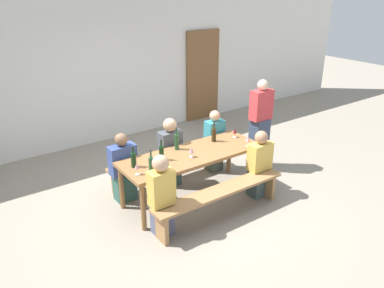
% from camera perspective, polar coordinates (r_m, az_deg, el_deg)
% --- Properties ---
extents(ground_plane, '(24.00, 24.00, 0.00)m').
position_cam_1_polar(ground_plane, '(6.06, 0.00, -7.84)').
color(ground_plane, gray).
extents(back_wall, '(14.00, 0.20, 3.20)m').
position_cam_1_polar(back_wall, '(8.03, -12.91, 11.71)').
color(back_wall, silver).
rests_on(back_wall, ground).
extents(wooden_door, '(0.90, 0.06, 2.10)m').
position_cam_1_polar(wooden_door, '(9.17, 1.61, 10.15)').
color(wooden_door, brown).
rests_on(wooden_door, ground).
extents(tasting_table, '(2.21, 0.78, 0.75)m').
position_cam_1_polar(tasting_table, '(5.74, 0.00, -2.07)').
color(tasting_table, olive).
rests_on(tasting_table, ground).
extents(bench_near, '(2.11, 0.30, 0.45)m').
position_cam_1_polar(bench_near, '(5.40, 4.26, -7.67)').
color(bench_near, '#9E7247').
rests_on(bench_near, ground).
extents(bench_far, '(2.11, 0.30, 0.45)m').
position_cam_1_polar(bench_far, '(6.40, -3.57, -2.45)').
color(bench_far, '#9E7247').
rests_on(bench_far, ground).
extents(wine_bottle_0, '(0.07, 0.07, 0.31)m').
position_cam_1_polar(wine_bottle_0, '(5.47, -4.59, -1.29)').
color(wine_bottle_0, '#143319').
rests_on(wine_bottle_0, tasting_table).
extents(wine_bottle_1, '(0.07, 0.07, 0.34)m').
position_cam_1_polar(wine_bottle_1, '(5.10, -6.10, -3.15)').
color(wine_bottle_1, '#234C2D').
rests_on(wine_bottle_1, tasting_table).
extents(wine_bottle_2, '(0.07, 0.07, 0.35)m').
position_cam_1_polar(wine_bottle_2, '(5.80, -2.30, 0.39)').
color(wine_bottle_2, '#234C2D').
rests_on(wine_bottle_2, tasting_table).
extents(wine_bottle_3, '(0.08, 0.08, 0.31)m').
position_cam_1_polar(wine_bottle_3, '(5.31, -8.72, -2.29)').
color(wine_bottle_3, '#143319').
rests_on(wine_bottle_3, tasting_table).
extents(wine_bottle_4, '(0.07, 0.07, 0.32)m').
position_cam_1_polar(wine_bottle_4, '(6.10, 3.29, 1.42)').
color(wine_bottle_4, '#332814').
rests_on(wine_bottle_4, tasting_table).
extents(wine_glass_0, '(0.08, 0.08, 0.17)m').
position_cam_1_polar(wine_glass_0, '(5.97, 8.33, 0.73)').
color(wine_glass_0, silver).
rests_on(wine_glass_0, tasting_table).
extents(wine_glass_1, '(0.08, 0.08, 0.16)m').
position_cam_1_polar(wine_glass_1, '(5.54, -0.12, -0.92)').
color(wine_glass_1, silver).
rests_on(wine_glass_1, tasting_table).
extents(wine_glass_2, '(0.06, 0.06, 0.17)m').
position_cam_1_polar(wine_glass_2, '(5.09, -8.24, -3.31)').
color(wine_glass_2, silver).
rests_on(wine_glass_2, tasting_table).
extents(wine_glass_3, '(0.06, 0.06, 0.15)m').
position_cam_1_polar(wine_glass_3, '(6.29, 6.42, 1.88)').
color(wine_glass_3, silver).
rests_on(wine_glass_3, tasting_table).
extents(seated_guest_near_0, '(0.33, 0.24, 1.15)m').
position_cam_1_polar(seated_guest_near_0, '(4.98, -4.56, -7.84)').
color(seated_guest_near_0, '#535772').
rests_on(seated_guest_near_0, ground).
extents(seated_guest_near_1, '(0.37, 0.24, 1.08)m').
position_cam_1_polar(seated_guest_near_1, '(5.96, 10.01, -3.19)').
color(seated_guest_near_1, '#3D5252').
rests_on(seated_guest_near_1, ground).
extents(seated_guest_far_0, '(0.40, 0.24, 1.09)m').
position_cam_1_polar(seated_guest_far_0, '(5.85, -10.21, -3.74)').
color(seated_guest_far_0, '#2F574D').
rests_on(seated_guest_far_0, ground).
extents(seated_guest_far_1, '(0.36, 0.24, 1.15)m').
position_cam_1_polar(seated_guest_far_1, '(6.18, -3.24, -1.38)').
color(seated_guest_far_1, '#375557').
rests_on(seated_guest_far_1, ground).
extents(seated_guest_far_2, '(0.32, 0.24, 1.11)m').
position_cam_1_polar(seated_guest_far_2, '(6.66, 3.33, 0.25)').
color(seated_guest_far_2, '#485449').
rests_on(seated_guest_far_2, ground).
extents(standing_host, '(0.39, 0.24, 1.62)m').
position_cam_1_polar(standing_host, '(6.76, 10.08, 2.54)').
color(standing_host, '#38435D').
rests_on(standing_host, ground).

